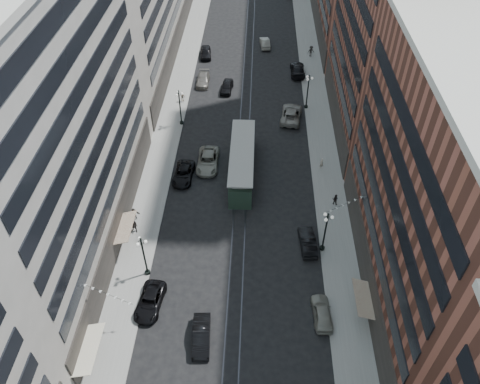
# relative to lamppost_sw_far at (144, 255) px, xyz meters

# --- Properties ---
(ground) EXTENTS (220.00, 220.00, 0.00)m
(ground) POSITION_rel_lamppost_sw_far_xyz_m (9.20, 32.00, -3.10)
(ground) COLOR black
(ground) RESTS_ON ground
(sidewalk_west) EXTENTS (4.00, 180.00, 0.15)m
(sidewalk_west) POSITION_rel_lamppost_sw_far_xyz_m (-1.80, 42.00, -3.02)
(sidewalk_west) COLOR gray
(sidewalk_west) RESTS_ON ground
(sidewalk_east) EXTENTS (4.00, 180.00, 0.15)m
(sidewalk_east) POSITION_rel_lamppost_sw_far_xyz_m (20.20, 42.00, -3.02)
(sidewalk_east) COLOR gray
(sidewalk_east) RESTS_ON ground
(rail_west) EXTENTS (0.12, 180.00, 0.02)m
(rail_west) POSITION_rel_lamppost_sw_far_xyz_m (8.50, 42.00, -3.09)
(rail_west) COLOR #2D2D33
(rail_west) RESTS_ON ground
(rail_east) EXTENTS (0.12, 180.00, 0.02)m
(rail_east) POSITION_rel_lamppost_sw_far_xyz_m (9.90, 42.00, -3.09)
(rail_east) COLOR #2D2D33
(rail_east) RESTS_ON ground
(building_west_mid) EXTENTS (8.00, 36.00, 28.00)m
(building_west_mid) POSITION_rel_lamppost_sw_far_xyz_m (-7.80, 5.00, 10.90)
(building_west_mid) COLOR #ACA599
(building_west_mid) RESTS_ON ground
(building_east_mid) EXTENTS (8.00, 30.00, 24.00)m
(building_east_mid) POSITION_rel_lamppost_sw_far_xyz_m (26.20, -0.00, 8.90)
(building_east_mid) COLOR brown
(building_east_mid) RESTS_ON ground
(lamppost_sw_far) EXTENTS (1.03, 1.14, 5.52)m
(lamppost_sw_far) POSITION_rel_lamppost_sw_far_xyz_m (0.00, 0.00, 0.00)
(lamppost_sw_far) COLOR black
(lamppost_sw_far) RESTS_ON sidewalk_west
(lamppost_sw_mid) EXTENTS (1.03, 1.14, 5.52)m
(lamppost_sw_mid) POSITION_rel_lamppost_sw_far_xyz_m (0.00, 27.00, 0.00)
(lamppost_sw_mid) COLOR black
(lamppost_sw_mid) RESTS_ON sidewalk_west
(lamppost_se_far) EXTENTS (1.03, 1.14, 5.52)m
(lamppost_se_far) POSITION_rel_lamppost_sw_far_xyz_m (18.40, 4.00, 0.00)
(lamppost_se_far) COLOR black
(lamppost_se_far) RESTS_ON sidewalk_east
(lamppost_se_mid) EXTENTS (1.03, 1.14, 5.52)m
(lamppost_se_mid) POSITION_rel_lamppost_sw_far_xyz_m (18.40, 32.00, 0.00)
(lamppost_se_mid) COLOR black
(lamppost_se_mid) RESTS_ON sidewalk_east
(streetcar) EXTENTS (2.97, 13.41, 3.71)m
(streetcar) POSITION_rel_lamppost_sw_far_xyz_m (9.20, 16.39, -1.38)
(streetcar) COLOR #233729
(streetcar) RESTS_ON ground
(car_2) EXTENTS (2.77, 5.13, 1.37)m
(car_2) POSITION_rel_lamppost_sw_far_xyz_m (0.98, -3.78, -2.41)
(car_2) COLOR black
(car_2) RESTS_ON ground
(car_4) EXTENTS (2.01, 4.42, 1.47)m
(car_4) POSITION_rel_lamppost_sw_far_xyz_m (17.60, -4.38, -2.36)
(car_4) COLOR gray
(car_4) RESTS_ON ground
(car_5) EXTENTS (1.85, 4.62, 1.49)m
(car_5) POSITION_rel_lamppost_sw_far_xyz_m (6.34, -7.28, -2.35)
(car_5) COLOR black
(car_5) RESTS_ON ground
(pedestrian_2) EXTENTS (1.03, 0.74, 1.91)m
(pedestrian_2) POSITION_rel_lamppost_sw_far_xyz_m (-2.50, 5.69, -1.99)
(pedestrian_2) COLOR black
(pedestrian_2) RESTS_ON sidewalk_west
(pedestrian_4) EXTENTS (0.64, 1.14, 1.85)m
(pedestrian_4) POSITION_rel_lamppost_sw_far_xyz_m (21.25, -3.63, -2.02)
(pedestrian_4) COLOR #C1B5A0
(pedestrian_4) RESTS_ON sidewalk_east
(car_7) EXTENTS (2.68, 5.27, 1.43)m
(car_7) POSITION_rel_lamppost_sw_far_xyz_m (1.82, 15.20, -2.38)
(car_7) COLOR black
(car_7) RESTS_ON ground
(car_8) EXTENTS (2.03, 4.95, 1.43)m
(car_8) POSITION_rel_lamppost_sw_far_xyz_m (2.01, 38.68, -2.38)
(car_8) COLOR #65615A
(car_8) RESTS_ON ground
(car_9) EXTENTS (2.30, 4.77, 1.57)m
(car_9) POSITION_rel_lamppost_sw_far_xyz_m (1.57, 48.06, -2.31)
(car_9) COLOR black
(car_9) RESTS_ON ground
(car_10) EXTENTS (1.97, 4.66, 1.50)m
(car_10) POSITION_rel_lamppost_sw_far_xyz_m (16.82, 4.45, -2.35)
(car_10) COLOR black
(car_10) RESTS_ON ground
(car_11) EXTENTS (3.59, 6.40, 1.69)m
(car_11) POSITION_rel_lamppost_sw_far_xyz_m (16.00, 29.05, -2.25)
(car_11) COLOR gray
(car_11) RESTS_ON ground
(car_12) EXTENTS (2.37, 5.70, 1.65)m
(car_12) POSITION_rel_lamppost_sw_far_xyz_m (17.60, 42.58, -2.27)
(car_12) COLOR black
(car_12) RESTS_ON ground
(car_13) EXTENTS (2.17, 4.50, 1.48)m
(car_13) POSITION_rel_lamppost_sw_far_xyz_m (6.03, 36.58, -2.35)
(car_13) COLOR black
(car_13) RESTS_ON ground
(car_14) EXTENTS (2.06, 4.67, 1.49)m
(car_14) POSITION_rel_lamppost_sw_far_xyz_m (12.11, 52.40, -2.35)
(car_14) COLOR gray
(car_14) RESTS_ON ground
(pedestrian_5) EXTENTS (1.44, 0.64, 1.50)m
(pedestrian_5) POSITION_rel_lamppost_sw_far_xyz_m (-2.97, 7.79, -2.20)
(pedestrian_5) COLOR black
(pedestrian_5) RESTS_ON sidewalk_west
(pedestrian_6) EXTENTS (1.07, 0.78, 1.66)m
(pedestrian_6) POSITION_rel_lamppost_sw_far_xyz_m (-0.61, 32.99, -2.12)
(pedestrian_6) COLOR #C0B49F
(pedestrian_6) RESTS_ON sidewalk_west
(pedestrian_7) EXTENTS (0.82, 0.63, 1.50)m
(pedestrian_7) POSITION_rel_lamppost_sw_far_xyz_m (20.49, 11.08, -2.20)
(pedestrian_7) COLOR black
(pedestrian_7) RESTS_ON sidewalk_east
(pedestrian_8) EXTENTS (0.65, 0.55, 1.51)m
(pedestrian_8) POSITION_rel_lamppost_sw_far_xyz_m (19.47, 17.78, -2.19)
(pedestrian_8) COLOR beige
(pedestrian_8) RESTS_ON sidewalk_east
(pedestrian_9) EXTENTS (1.34, 0.89, 1.92)m
(pedestrian_9) POSITION_rel_lamppost_sw_far_xyz_m (20.26, 48.63, -1.98)
(pedestrian_9) COLOR black
(pedestrian_9) RESTS_ON sidewalk_east
(car_extra_2) EXTENTS (2.75, 5.89, 1.63)m
(car_extra_2) POSITION_rel_lamppost_sw_far_xyz_m (4.70, 17.78, -2.28)
(car_extra_2) COLOR slate
(car_extra_2) RESTS_ON ground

